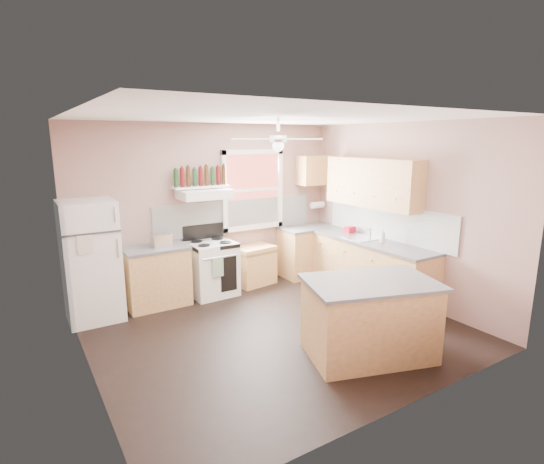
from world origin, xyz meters
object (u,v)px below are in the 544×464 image
island (369,320)px  toaster (161,241)px  refrigerator (91,261)px  cart (254,265)px  stove (212,269)px

island → toaster: bearing=136.3°
toaster → refrigerator: bearing=175.1°
toaster → cart: size_ratio=0.42×
toaster → island: 3.20m
island → stove: bearing=122.2°
refrigerator → island: (2.49, -2.76, -0.40)m
toaster → island: bearing=-67.0°
refrigerator → stove: bearing=0.8°
refrigerator → stove: (1.77, 0.01, -0.40)m
refrigerator → stove: 1.82m
refrigerator → island: size_ratio=1.22×
refrigerator → stove: refrigerator is taller
stove → cart: 0.83m
cart → island: size_ratio=0.49×
stove → island: bearing=-77.4°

